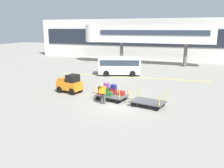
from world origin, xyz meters
The scene contains 10 objects.
ground_plane centered at (0.00, 0.00, 0.00)m, with size 120.00×120.00×0.00m, color gray.
apron_lead_line centered at (-2.07, 9.81, 0.00)m, with size 17.24×0.20×0.01m, color yellow.
terminal_building centered at (0.00, 25.98, 3.47)m, with size 49.29×2.51×6.92m.
jet_bridge centered at (-3.64, 19.99, 4.50)m, with size 19.47×3.00×5.83m.
baggage_tug centered at (-4.95, 1.64, 0.75)m, with size 2.26×1.55×1.58m.
baggage_cart_lead centered at (-1.00, 0.98, 0.55)m, with size 3.08×1.79×1.17m.
baggage_cart_middle centered at (2.09, 0.35, 0.35)m, with size 3.08×1.79×1.10m.
baggage_handler centered at (-1.06, -0.32, 0.87)m, with size 0.43×0.45×1.56m.
shuttle_van centered at (-3.66, 10.56, 1.23)m, with size 5.16×3.36×2.10m.
safety_cone_far centered at (-7.62, 7.58, 0.28)m, with size 0.36×0.36×0.55m, color orange.
Camera 1 is at (5.61, -15.61, 5.38)m, focal length 38.71 mm.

